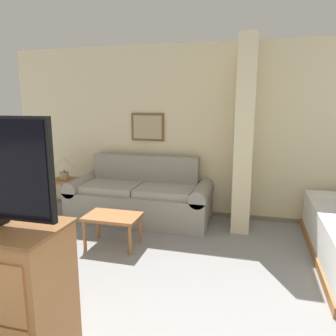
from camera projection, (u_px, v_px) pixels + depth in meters
name	position (u px, v px, depth m)	size (l,w,h in m)	color
wall_back	(243.00, 133.00, 4.84)	(7.54, 0.16, 2.60)	beige
wall_partition_pillar	(245.00, 136.00, 4.47)	(0.24, 0.65, 2.60)	beige
couch	(140.00, 197.00, 4.95)	(2.13, 0.84, 0.94)	gray
coffee_table	(113.00, 219.00, 4.01)	(0.66, 0.44, 0.39)	#996033
side_table	(65.00, 186.00, 5.21)	(0.40, 0.40, 0.55)	#996033
table_lamp	(63.00, 163.00, 5.13)	(0.31, 0.31, 0.39)	tan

